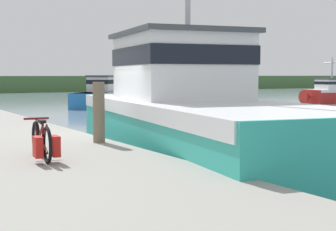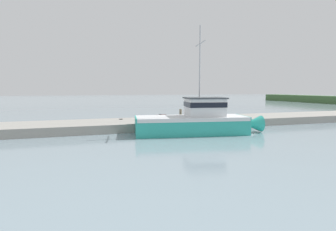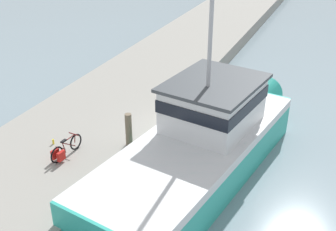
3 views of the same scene
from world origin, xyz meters
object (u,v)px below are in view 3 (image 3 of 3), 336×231
Objects in this scene: fishing_boat_main at (203,141)px; bicycle_touring at (64,150)px; mooring_post at (129,130)px; water_bottle_on_curb at (53,142)px.

bicycle_touring is at bearing -142.92° from fishing_boat_main.
fishing_boat_main is at bearing 12.53° from mooring_post.
bicycle_touring is 1.14m from water_bottle_on_curb.
mooring_post reaches higher than bicycle_touring.
mooring_post is (1.71, 1.72, 0.33)m from bicycle_touring.
fishing_boat_main reaches higher than mooring_post.
bicycle_touring is at bearing -32.58° from water_bottle_on_curb.
mooring_post is at bearing -158.13° from fishing_boat_main.
fishing_boat_main is 62.96× the size of water_bottle_on_curb.
mooring_post is at bearing 22.75° from water_bottle_on_curb.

